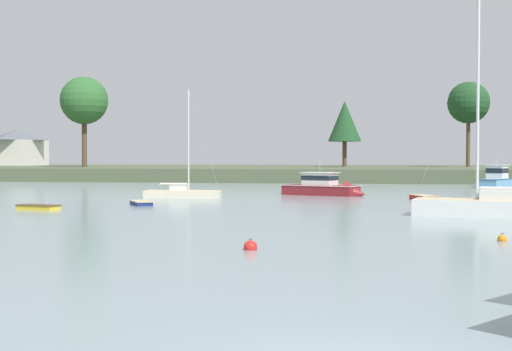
% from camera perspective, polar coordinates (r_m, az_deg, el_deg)
% --- Properties ---
extents(far_shore_bank, '(211.43, 50.83, 1.77)m').
position_cam_1_polar(far_shore_bank, '(111.92, 8.71, 0.27)').
color(far_shore_bank, '#4C563D').
rests_on(far_shore_bank, ground).
extents(cruiser_maroon, '(7.81, 5.04, 3.99)m').
position_cam_1_polar(cruiser_maroon, '(60.44, 5.94, -1.19)').
color(cruiser_maroon, maroon).
rests_on(cruiser_maroon, ground).
extents(dinghy_navy, '(2.38, 2.97, 0.41)m').
position_cam_1_polar(dinghy_navy, '(48.66, -9.41, -2.28)').
color(dinghy_navy, navy).
rests_on(dinghy_navy, ground).
extents(cruiser_skyblue, '(5.70, 8.31, 4.26)m').
position_cam_1_polar(cruiser_skyblue, '(81.83, 19.28, -0.49)').
color(cruiser_skyblue, '#669ECC').
rests_on(cruiser_skyblue, ground).
extents(dinghy_red, '(2.08, 2.95, 0.53)m').
position_cam_1_polar(dinghy_red, '(55.13, 13.56, -1.83)').
color(dinghy_red, '#B2231E').
rests_on(dinghy_red, ground).
extents(sailboat_white, '(8.56, 4.15, 12.87)m').
position_cam_1_polar(sailboat_white, '(40.86, 18.64, -2.86)').
color(sailboat_white, white).
rests_on(sailboat_white, ground).
extents(sailboat_cream, '(6.30, 1.91, 9.19)m').
position_cam_1_polar(sailboat_cream, '(56.92, -6.06, -1.63)').
color(sailboat_cream, beige).
rests_on(sailboat_cream, ground).
extents(dinghy_yellow, '(3.00, 1.88, 0.43)m').
position_cam_1_polar(dinghy_yellow, '(45.95, -17.45, -2.55)').
color(dinghy_yellow, gold).
rests_on(dinghy_yellow, ground).
extents(mooring_buoy_red, '(0.50, 0.50, 0.55)m').
position_cam_1_polar(mooring_buoy_red, '(25.07, -0.46, -5.91)').
color(mooring_buoy_red, red).
rests_on(mooring_buoy_red, ground).
extents(mooring_buoy_orange, '(0.37, 0.37, 0.42)m').
position_cam_1_polar(mooring_buoy_orange, '(29.30, 19.56, -4.96)').
color(mooring_buoy_orange, orange).
rests_on(mooring_buoy_orange, ground).
extents(shore_tree_far_left, '(5.25, 5.25, 10.45)m').
position_cam_1_polar(shore_tree_far_left, '(111.17, 7.29, 4.42)').
color(shore_tree_far_left, brown).
rests_on(shore_tree_far_left, far_shore_bank).
extents(shore_tree_inland_b, '(6.55, 6.55, 13.38)m').
position_cam_1_polar(shore_tree_inland_b, '(114.57, 17.05, 5.71)').
color(shore_tree_inland_b, brown).
rests_on(shore_tree_inland_b, far_shore_bank).
extents(shore_tree_right_mid, '(7.36, 7.36, 13.96)m').
position_cam_1_polar(shore_tree_right_mid, '(110.96, -13.94, 5.96)').
color(shore_tree_right_mid, brown).
rests_on(shore_tree_right_mid, far_shore_bank).
extents(cottage_eastern, '(9.13, 9.66, 6.51)m').
position_cam_1_polar(cottage_eastern, '(135.31, -19.07, 2.22)').
color(cottage_eastern, silver).
rests_on(cottage_eastern, far_shore_bank).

